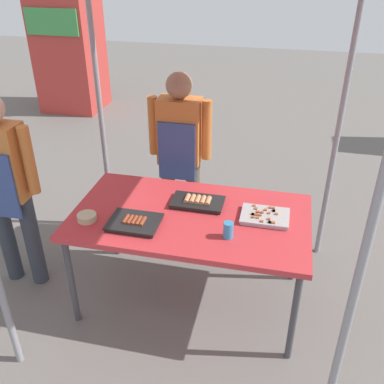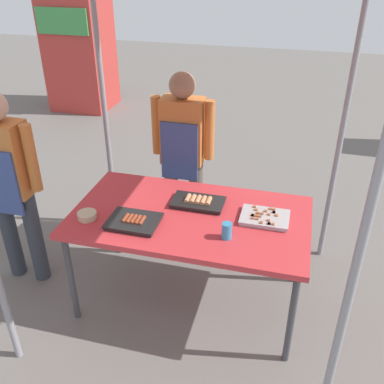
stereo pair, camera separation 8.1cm
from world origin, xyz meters
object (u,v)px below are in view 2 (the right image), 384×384
(condiment_bowl, at_px, (87,215))
(drink_cup_near_edge, at_px, (227,231))
(tray_grilled_sausages, at_px, (198,202))
(tray_pork_links, at_px, (134,221))
(vendor_woman, at_px, (183,148))
(stall_table, at_px, (190,221))
(neighbor_stall_right, at_px, (80,52))
(customer_nearby, at_px, (8,177))
(tray_meat_skewers, at_px, (265,218))

(condiment_bowl, height_order, drink_cup_near_edge, drink_cup_near_edge)
(tray_grilled_sausages, height_order, tray_pork_links, tray_grilled_sausages)
(tray_pork_links, relative_size, vendor_woman, 0.22)
(tray_grilled_sausages, distance_m, vendor_woman, 0.69)
(condiment_bowl, distance_m, vendor_woman, 1.05)
(stall_table, relative_size, condiment_bowl, 12.58)
(tray_pork_links, xyz_separation_m, vendor_woman, (0.07, 0.95, 0.12))
(stall_table, height_order, vendor_woman, vendor_woman)
(tray_grilled_sausages, bearing_deg, condiment_bowl, -152.10)
(condiment_bowl, xyz_separation_m, neighbor_stall_right, (-2.12, 4.06, 0.09))
(tray_pork_links, xyz_separation_m, customer_nearby, (-0.99, 0.13, 0.13))
(customer_nearby, height_order, neighbor_stall_right, neighbor_stall_right)
(tray_grilled_sausages, height_order, vendor_woman, vendor_woman)
(neighbor_stall_right, bearing_deg, stall_table, -54.17)
(tray_grilled_sausages, xyz_separation_m, customer_nearby, (-1.34, -0.21, 0.12))
(stall_table, xyz_separation_m, vendor_woman, (-0.26, 0.76, 0.19))
(tray_grilled_sausages, height_order, customer_nearby, customer_nearby)
(condiment_bowl, height_order, customer_nearby, customer_nearby)
(condiment_bowl, height_order, vendor_woman, vendor_woman)
(tray_meat_skewers, bearing_deg, vendor_woman, 137.57)
(condiment_bowl, bearing_deg, tray_grilled_sausages, 27.90)
(tray_grilled_sausages, xyz_separation_m, condiment_bowl, (-0.67, -0.36, 0.00))
(tray_grilled_sausages, height_order, tray_meat_skewers, tray_grilled_sausages)
(tray_meat_skewers, bearing_deg, customer_nearby, -175.76)
(drink_cup_near_edge, bearing_deg, tray_pork_links, 179.91)
(tray_meat_skewers, height_order, customer_nearby, customer_nearby)
(vendor_woman, bearing_deg, customer_nearby, 37.87)
(tray_pork_links, relative_size, condiment_bowl, 2.63)
(customer_nearby, xyz_separation_m, neighbor_stall_right, (-1.45, 3.91, -0.03))
(stall_table, bearing_deg, tray_meat_skewers, 7.48)
(tray_grilled_sausages, xyz_separation_m, drink_cup_near_edge, (0.27, -0.34, 0.03))
(tray_grilled_sausages, distance_m, condiment_bowl, 0.76)
(vendor_woman, height_order, neighbor_stall_right, neighbor_stall_right)
(tray_grilled_sausages, xyz_separation_m, vendor_woman, (-0.28, 0.61, 0.11))
(tray_grilled_sausages, relative_size, vendor_woman, 0.24)
(tray_meat_skewers, distance_m, tray_pork_links, 0.86)
(tray_meat_skewers, xyz_separation_m, customer_nearby, (-1.82, -0.13, 0.13))
(condiment_bowl, bearing_deg, drink_cup_near_edge, 1.07)
(tray_grilled_sausages, bearing_deg, vendor_woman, 114.60)
(stall_table, relative_size, tray_pork_links, 4.79)
(customer_nearby, bearing_deg, stall_table, 3.02)
(tray_pork_links, bearing_deg, condiment_bowl, -176.74)
(drink_cup_near_edge, bearing_deg, tray_meat_skewers, 51.66)
(vendor_woman, bearing_deg, stall_table, 109.11)
(tray_pork_links, xyz_separation_m, drink_cup_near_edge, (0.62, -0.00, 0.04))
(tray_pork_links, bearing_deg, drink_cup_near_edge, -0.09)
(customer_nearby, bearing_deg, tray_meat_skewers, 4.24)
(tray_pork_links, xyz_separation_m, neighbor_stall_right, (-2.44, 4.04, 0.09))
(drink_cup_near_edge, bearing_deg, customer_nearby, 175.47)
(stall_table, height_order, tray_pork_links, tray_pork_links)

